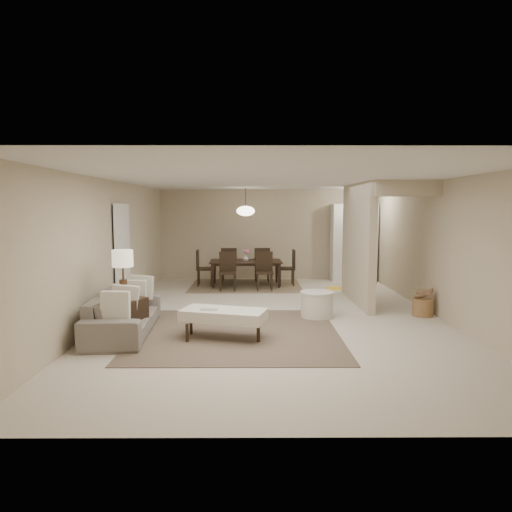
{
  "coord_description": "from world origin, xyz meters",
  "views": [
    {
      "loc": [
        -0.39,
        -8.28,
        1.99
      ],
      "look_at": [
        -0.34,
        0.67,
        1.05
      ],
      "focal_mm": 32.0,
      "sensor_mm": 36.0,
      "label": 1
    }
  ],
  "objects_px": {
    "sofa": "(124,314)",
    "wicker_basket": "(423,307)",
    "ottoman_bench": "(224,315)",
    "side_table": "(124,318)",
    "round_pouf": "(317,305)",
    "pantry_cabinet": "(353,243)",
    "dining_table": "(246,273)"
  },
  "relations": [
    {
      "from": "sofa",
      "to": "wicker_basket",
      "type": "xyz_separation_m",
      "value": [
        5.2,
        1.16,
        -0.16
      ]
    },
    {
      "from": "ottoman_bench",
      "to": "dining_table",
      "type": "xyz_separation_m",
      "value": [
        0.26,
        4.77,
        -0.04
      ]
    },
    {
      "from": "wicker_basket",
      "to": "dining_table",
      "type": "relative_size",
      "value": 0.2
    },
    {
      "from": "ottoman_bench",
      "to": "sofa",
      "type": "bearing_deg",
      "value": -175.13
    },
    {
      "from": "sofa",
      "to": "ottoman_bench",
      "type": "distance_m",
      "value": 1.63
    },
    {
      "from": "sofa",
      "to": "round_pouf",
      "type": "bearing_deg",
      "value": -75.38
    },
    {
      "from": "dining_table",
      "to": "sofa",
      "type": "bearing_deg",
      "value": -114.17
    },
    {
      "from": "round_pouf",
      "to": "dining_table",
      "type": "bearing_deg",
      "value": 111.72
    },
    {
      "from": "sofa",
      "to": "side_table",
      "type": "distance_m",
      "value": 0.17
    },
    {
      "from": "round_pouf",
      "to": "wicker_basket",
      "type": "bearing_deg",
      "value": 2.89
    },
    {
      "from": "sofa",
      "to": "round_pouf",
      "type": "xyz_separation_m",
      "value": [
        3.22,
        1.06,
        -0.08
      ]
    },
    {
      "from": "round_pouf",
      "to": "wicker_basket",
      "type": "distance_m",
      "value": 1.98
    },
    {
      "from": "sofa",
      "to": "wicker_basket",
      "type": "distance_m",
      "value": 5.33
    },
    {
      "from": "dining_table",
      "to": "round_pouf",
      "type": "bearing_deg",
      "value": -69.82
    },
    {
      "from": "ottoman_bench",
      "to": "side_table",
      "type": "height_order",
      "value": "side_table"
    },
    {
      "from": "pantry_cabinet",
      "to": "wicker_basket",
      "type": "xyz_separation_m",
      "value": [
        0.4,
        -4.15,
        -0.89
      ]
    },
    {
      "from": "round_pouf",
      "to": "wicker_basket",
      "type": "xyz_separation_m",
      "value": [
        1.98,
        0.1,
        -0.08
      ]
    },
    {
      "from": "side_table",
      "to": "pantry_cabinet",
      "type": "bearing_deg",
      "value": 49.04
    },
    {
      "from": "pantry_cabinet",
      "to": "dining_table",
      "type": "height_order",
      "value": "pantry_cabinet"
    },
    {
      "from": "ottoman_bench",
      "to": "wicker_basket",
      "type": "distance_m",
      "value": 3.89
    },
    {
      "from": "sofa",
      "to": "round_pouf",
      "type": "relative_size",
      "value": 3.58
    },
    {
      "from": "pantry_cabinet",
      "to": "dining_table",
      "type": "relative_size",
      "value": 1.15
    },
    {
      "from": "side_table",
      "to": "dining_table",
      "type": "height_order",
      "value": "dining_table"
    },
    {
      "from": "ottoman_bench",
      "to": "round_pouf",
      "type": "bearing_deg",
      "value": 55.65
    },
    {
      "from": "side_table",
      "to": "round_pouf",
      "type": "height_order",
      "value": "side_table"
    },
    {
      "from": "sofa",
      "to": "dining_table",
      "type": "xyz_separation_m",
      "value": [
        1.86,
        4.47,
        0.0
      ]
    },
    {
      "from": "wicker_basket",
      "to": "ottoman_bench",
      "type": "bearing_deg",
      "value": -157.84
    },
    {
      "from": "sofa",
      "to": "side_table",
      "type": "relative_size",
      "value": 3.66
    },
    {
      "from": "side_table",
      "to": "round_pouf",
      "type": "distance_m",
      "value": 3.4
    },
    {
      "from": "pantry_cabinet",
      "to": "side_table",
      "type": "bearing_deg",
      "value": -130.96
    },
    {
      "from": "ottoman_bench",
      "to": "dining_table",
      "type": "height_order",
      "value": "dining_table"
    },
    {
      "from": "sofa",
      "to": "ottoman_bench",
      "type": "relative_size",
      "value": 1.58
    }
  ]
}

